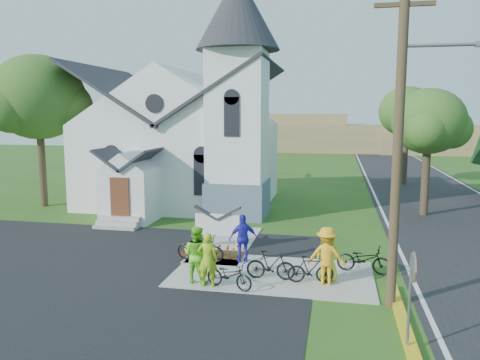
% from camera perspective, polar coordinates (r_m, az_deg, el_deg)
% --- Properties ---
extents(ground, '(120.00, 120.00, 0.00)m').
position_cam_1_polar(ground, '(16.75, -1.47, -11.68)').
color(ground, '#2C5317').
rests_on(ground, ground).
extents(parking_lot, '(20.00, 16.00, 0.02)m').
position_cam_1_polar(parking_lot, '(17.96, -25.84, -11.09)').
color(parking_lot, black).
rests_on(parking_lot, ground).
extents(road, '(8.00, 90.00, 0.02)m').
position_cam_1_polar(road, '(31.52, 23.23, -2.89)').
color(road, black).
rests_on(road, ground).
extents(sidewalk, '(7.00, 4.00, 0.05)m').
position_cam_1_polar(sidewalk, '(16.95, 3.97, -11.36)').
color(sidewalk, '#A4A094').
rests_on(sidewalk, ground).
extents(church, '(12.35, 12.00, 13.00)m').
position_cam_1_polar(church, '(29.27, -6.43, 7.24)').
color(church, white).
rests_on(church, ground).
extents(church_sign, '(2.20, 0.40, 1.70)m').
position_cam_1_polar(church_sign, '(19.71, -2.77, -5.52)').
color(church_sign, '#A4A094').
rests_on(church_sign, ground).
extents(flower_bed, '(2.60, 1.10, 0.07)m').
position_cam_1_polar(flower_bed, '(19.13, -3.43, -9.03)').
color(flower_bed, '#381C0F').
rests_on(flower_bed, ground).
extents(utility_pole, '(3.45, 0.28, 10.00)m').
position_cam_1_polar(utility_pole, '(13.95, 19.07, 6.58)').
color(utility_pole, '#402F20').
rests_on(utility_pole, ground).
extents(stop_sign, '(0.11, 0.76, 2.48)m').
position_cam_1_polar(stop_sign, '(11.94, 20.24, -11.41)').
color(stop_sign, gray).
rests_on(stop_sign, ground).
extents(tree_lot_corner, '(5.60, 5.60, 9.15)m').
position_cam_1_polar(tree_lot_corner, '(30.87, -23.40, 9.20)').
color(tree_lot_corner, '#3A2D20').
rests_on(tree_lot_corner, ground).
extents(tree_road_near, '(4.00, 4.00, 7.05)m').
position_cam_1_polar(tree_road_near, '(27.78, 22.00, 6.58)').
color(tree_road_near, '#3A2D20').
rests_on(tree_road_near, ground).
extents(tree_road_mid, '(4.40, 4.40, 7.80)m').
position_cam_1_polar(tree_road_mid, '(39.71, 19.70, 7.81)').
color(tree_road_mid, '#3A2D20').
rests_on(tree_road_mid, ground).
extents(distant_hills, '(61.00, 10.00, 5.60)m').
position_cam_1_polar(distant_hills, '(71.75, 11.54, 5.16)').
color(distant_hills, olive).
rests_on(distant_hills, ground).
extents(cyclist_0, '(0.72, 0.54, 1.81)m').
position_cam_1_polar(cyclist_0, '(15.47, -3.98, -9.66)').
color(cyclist_0, '#98C417').
rests_on(cyclist_0, sidewalk).
extents(bike_0, '(1.96, 0.85, 1.00)m').
position_cam_1_polar(bike_0, '(18.19, -4.87, -8.26)').
color(bike_0, black).
rests_on(bike_0, sidewalk).
extents(cyclist_1, '(1.07, 0.92, 1.92)m').
position_cam_1_polar(cyclist_1, '(15.85, -5.36, -9.01)').
color(cyclist_1, '#6BDD29').
rests_on(cyclist_1, sidewalk).
extents(bike_1, '(1.68, 0.49, 1.01)m').
position_cam_1_polar(bike_1, '(16.21, 3.77, -10.29)').
color(bike_1, black).
rests_on(bike_1, sidewalk).
extents(cyclist_2, '(1.17, 0.84, 1.84)m').
position_cam_1_polar(cyclist_2, '(17.89, 0.39, -7.12)').
color(cyclist_2, '#2824B7').
rests_on(cyclist_2, sidewalk).
extents(bike_2, '(1.78, 1.08, 0.88)m').
position_cam_1_polar(bike_2, '(15.41, -1.32, -11.52)').
color(bike_2, black).
rests_on(bike_2, sidewalk).
extents(cyclist_3, '(1.29, 0.80, 1.93)m').
position_cam_1_polar(cyclist_3, '(15.91, 10.53, -9.05)').
color(cyclist_3, '#F1A61A').
rests_on(cyclist_3, sidewalk).
extents(bike_3, '(1.60, 0.69, 0.93)m').
position_cam_1_polar(bike_3, '(16.05, 8.60, -10.71)').
color(bike_3, black).
rests_on(bike_3, sidewalk).
extents(cyclist_4, '(0.90, 0.64, 1.72)m').
position_cam_1_polar(cyclist_4, '(16.26, 10.73, -9.06)').
color(cyclist_4, '#BFD928').
rests_on(cyclist_4, sidewalk).
extents(bike_4, '(1.98, 1.02, 0.99)m').
position_cam_1_polar(bike_4, '(17.38, 14.85, -9.31)').
color(bike_4, black).
rests_on(bike_4, sidewalk).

